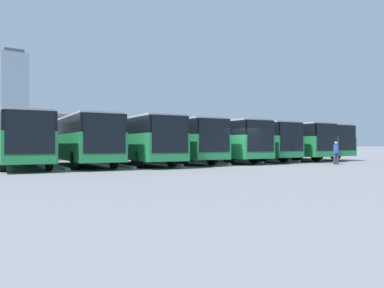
# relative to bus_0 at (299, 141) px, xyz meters

# --- Properties ---
(ground_plane) EXTENTS (600.00, 600.00, 0.00)m
(ground_plane) POSITION_rel_bus_0_xyz_m (12.62, 6.07, -1.79)
(ground_plane) COLOR gray
(bus_0) EXTENTS (3.54, 11.57, 3.21)m
(bus_0) POSITION_rel_bus_0_xyz_m (0.00, 0.00, 0.00)
(bus_0) COLOR #238447
(bus_0) RESTS_ON ground_plane
(curb_divider_0) EXTENTS (0.68, 5.05, 0.15)m
(curb_divider_0) POSITION_rel_bus_0_xyz_m (1.80, 1.68, -1.72)
(curb_divider_0) COLOR #9E9E99
(curb_divider_0) RESTS_ON ground_plane
(bus_1) EXTENTS (3.54, 11.57, 3.21)m
(bus_1) POSITION_rel_bus_0_xyz_m (3.61, 0.73, 0.00)
(bus_1) COLOR #238447
(bus_1) RESTS_ON ground_plane
(curb_divider_1) EXTENTS (0.68, 5.05, 0.15)m
(curb_divider_1) POSITION_rel_bus_0_xyz_m (5.41, 2.41, -1.72)
(curb_divider_1) COLOR #9E9E99
(curb_divider_1) RESTS_ON ground_plane
(bus_2) EXTENTS (3.54, 11.57, 3.21)m
(bus_2) POSITION_rel_bus_0_xyz_m (7.21, 0.32, 0.00)
(bus_2) COLOR #238447
(bus_2) RESTS_ON ground_plane
(curb_divider_2) EXTENTS (0.68, 5.05, 0.15)m
(curb_divider_2) POSITION_rel_bus_0_xyz_m (9.01, 2.01, -1.72)
(curb_divider_2) COLOR #9E9E99
(curb_divider_2) RESTS_ON ground_plane
(bus_3) EXTENTS (3.54, 11.57, 3.21)m
(bus_3) POSITION_rel_bus_0_xyz_m (10.82, 0.80, 0.00)
(bus_3) COLOR #238447
(bus_3) RESTS_ON ground_plane
(curb_divider_3) EXTENTS (0.68, 5.05, 0.15)m
(curb_divider_3) POSITION_rel_bus_0_xyz_m (12.62, 2.48, -1.72)
(curb_divider_3) COLOR #9E9E99
(curb_divider_3) RESTS_ON ground_plane
(bus_4) EXTENTS (3.54, 11.57, 3.21)m
(bus_4) POSITION_rel_bus_0_xyz_m (14.42, 0.39, 0.00)
(bus_4) COLOR #238447
(bus_4) RESTS_ON ground_plane
(curb_divider_4) EXTENTS (0.68, 5.05, 0.15)m
(curb_divider_4) POSITION_rel_bus_0_xyz_m (16.23, 2.07, -1.72)
(curb_divider_4) COLOR #9E9E99
(curb_divider_4) RESTS_ON ground_plane
(bus_5) EXTENTS (3.54, 11.57, 3.21)m
(bus_5) POSITION_rel_bus_0_xyz_m (18.03, 1.01, 0.00)
(bus_5) COLOR #238447
(bus_5) RESTS_ON ground_plane
(curb_divider_5) EXTENTS (0.68, 5.05, 0.15)m
(curb_divider_5) POSITION_rel_bus_0_xyz_m (19.83, 2.69, -1.72)
(curb_divider_5) COLOR #9E9E99
(curb_divider_5) RESTS_ON ground_plane
(bus_6) EXTENTS (3.54, 11.57, 3.21)m
(bus_6) POSITION_rel_bus_0_xyz_m (21.64, 0.34, 0.00)
(bus_6) COLOR #238447
(bus_6) RESTS_ON ground_plane
(curb_divider_6) EXTENTS (0.68, 5.05, 0.15)m
(curb_divider_6) POSITION_rel_bus_0_xyz_m (23.44, 2.02, -1.72)
(curb_divider_6) COLOR #9E9E99
(curb_divider_6) RESTS_ON ground_plane
(bus_7) EXTENTS (3.54, 11.57, 3.21)m
(bus_7) POSITION_rel_bus_0_xyz_m (25.24, 0.00, 0.00)
(bus_7) COLOR #238447
(bus_7) RESTS_ON ground_plane
(pedestrian) EXTENTS (0.51, 0.51, 1.65)m
(pedestrian) POSITION_rel_bus_0_xyz_m (5.82, 8.37, -0.91)
(pedestrian) COLOR #38384C
(pedestrian) RESTS_ON ground_plane
(station_building) EXTENTS (27.96, 14.57, 4.18)m
(station_building) POSITION_rel_bus_0_xyz_m (12.62, -15.23, 0.32)
(station_building) COLOR gray
(station_building) RESTS_ON ground_plane
(office_tower) EXTENTS (15.39, 15.39, 58.47)m
(office_tower) POSITION_rel_bus_0_xyz_m (-5.18, -222.16, 26.84)
(office_tower) COLOR #93A8B7
(office_tower) RESTS_ON ground_plane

